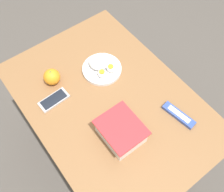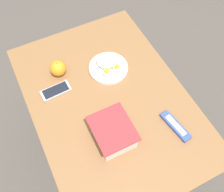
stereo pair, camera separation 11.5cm
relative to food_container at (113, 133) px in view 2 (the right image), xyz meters
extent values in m
plane|color=#4C4742|center=(0.17, -0.07, -0.77)|extent=(10.00, 10.00, 0.00)
cube|color=brown|center=(0.17, -0.07, -0.06)|extent=(1.01, 0.70, 0.03)
cylinder|color=brown|center=(-0.28, -0.36, -0.42)|extent=(0.05, 0.05, 0.70)
cylinder|color=brown|center=(0.62, -0.36, -0.42)|extent=(0.05, 0.05, 0.70)
cylinder|color=brown|center=(0.62, 0.23, -0.42)|extent=(0.05, 0.05, 0.70)
cube|color=white|center=(0.00, 0.00, 0.00)|extent=(0.17, 0.14, 0.08)
cube|color=#CCBC84|center=(0.00, 0.00, -0.01)|extent=(0.16, 0.13, 0.06)
cube|color=red|center=(0.00, 0.00, 0.05)|extent=(0.19, 0.16, 0.01)
ellipsoid|color=gray|center=(0.00, -0.02, 0.01)|extent=(0.05, 0.05, 0.03)
sphere|color=orange|center=(0.42, 0.09, 0.00)|extent=(0.08, 0.08, 0.08)
cylinder|color=#4C662D|center=(0.42, 0.09, 0.04)|extent=(0.01, 0.01, 0.00)
cylinder|color=white|center=(0.33, -0.14, -0.03)|extent=(0.19, 0.19, 0.02)
ellipsoid|color=white|center=(0.36, -0.14, 0.00)|extent=(0.10, 0.10, 0.04)
ellipsoid|color=white|center=(0.29, -0.17, -0.01)|extent=(0.05, 0.04, 0.03)
cylinder|color=#F4A823|center=(0.29, -0.17, 0.01)|extent=(0.03, 0.03, 0.01)
ellipsoid|color=white|center=(0.29, -0.12, -0.01)|extent=(0.05, 0.04, 0.03)
cylinder|color=#F4A823|center=(0.29, -0.12, 0.01)|extent=(0.03, 0.03, 0.01)
cube|color=#334C9E|center=(-0.08, -0.26, -0.03)|extent=(0.16, 0.07, 0.02)
cube|color=white|center=(-0.08, -0.26, -0.02)|extent=(0.11, 0.04, 0.00)
cube|color=#ADADB2|center=(0.33, 0.14, -0.04)|extent=(0.07, 0.14, 0.01)
cube|color=black|center=(0.33, 0.14, -0.03)|extent=(0.06, 0.12, 0.00)
camera|label=1|loc=(-0.33, 0.29, 1.01)|focal=42.00mm
camera|label=2|loc=(-0.39, 0.20, 1.01)|focal=42.00mm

